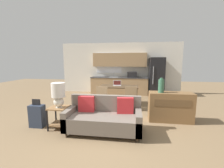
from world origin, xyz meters
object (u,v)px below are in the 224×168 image
object	(u,v)px
couch	(104,118)
suitcase	(37,116)
dining_table	(119,88)
laptop	(117,84)
vase	(161,86)
credenza	(170,107)
dining_chair_near_right	(131,97)
side_table	(59,114)
dining_chair_near_left	(103,97)
table_lamp	(58,94)
refrigerator	(156,77)

from	to	relation	value
couch	suitcase	world-z (taller)	couch
dining_table	laptop	distance (m)	0.18
couch	vase	distance (m)	1.84
dining_table	vase	size ratio (longest dim) A/B	3.64
vase	credenza	bearing A→B (deg)	8.05
credenza	dining_chair_near_right	bearing A→B (deg)	144.57
side_table	laptop	world-z (taller)	laptop
couch	suitcase	xyz separation A→B (m)	(-1.79, -0.01, -0.04)
credenza	couch	bearing A→B (deg)	-153.29
vase	dining_chair_near_right	distance (m)	1.33
credenza	dining_chair_near_left	xyz separation A→B (m)	(-2.12, 0.73, 0.06)
side_table	dining_chair_near_right	xyz separation A→B (m)	(1.80, 1.71, 0.10)
dining_chair_near_left	suitcase	xyz separation A→B (m)	(-1.44, -1.63, -0.18)
side_table	dining_chair_near_left	xyz separation A→B (m)	(0.83, 1.63, 0.10)
credenza	dining_chair_near_left	size ratio (longest dim) A/B	1.41
dining_chair_near_left	laptop	size ratio (longest dim) A/B	2.53
dining_chair_near_right	suitcase	bearing A→B (deg)	35.28
couch	side_table	size ratio (longest dim) A/B	3.17
side_table	table_lamp	distance (m)	0.55
couch	side_table	distance (m)	1.17
credenza	laptop	world-z (taller)	laptop
credenza	laptop	bearing A→B (deg)	136.20
laptop	suitcase	distance (m)	3.18
dining_chair_near_right	suitcase	size ratio (longest dim) A/B	1.15
laptop	dining_table	bearing A→B (deg)	-55.49
couch	credenza	size ratio (longest dim) A/B	1.49
laptop	dining_chair_near_left	bearing A→B (deg)	-118.89
side_table	table_lamp	size ratio (longest dim) A/B	0.91
refrigerator	couch	distance (m)	4.70
dining_table	table_lamp	size ratio (longest dim) A/B	2.41
vase	suitcase	xyz separation A→B (m)	(-3.27, -0.85, -0.73)
table_lamp	dining_table	bearing A→B (deg)	62.50
vase	dining_chair_near_right	xyz separation A→B (m)	(-0.85, 0.85, -0.56)
dining_chair_near_right	laptop	bearing A→B (deg)	-55.49
vase	table_lamp	bearing A→B (deg)	-161.19
credenza	vase	size ratio (longest dim) A/B	2.92
table_lamp	refrigerator	bearing A→B (deg)	55.20
side_table	dining_chair_near_left	distance (m)	1.83
dining_table	suitcase	distance (m)	3.13
couch	dining_chair_near_right	bearing A→B (deg)	69.80
dining_table	dining_chair_near_left	world-z (taller)	dining_chair_near_left
dining_chair_near_left	suitcase	distance (m)	2.18
refrigerator	laptop	world-z (taller)	refrigerator
dining_chair_near_left	dining_chair_near_right	distance (m)	0.98
table_lamp	dining_chair_near_right	bearing A→B (deg)	44.65
refrigerator	dining_table	size ratio (longest dim) A/B	1.27
dining_table	credenza	size ratio (longest dim) A/B	1.24
refrigerator	laptop	size ratio (longest dim) A/B	5.60
side_table	couch	bearing A→B (deg)	0.33
vase	dining_chair_near_left	xyz separation A→B (m)	(-1.83, 0.77, -0.56)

